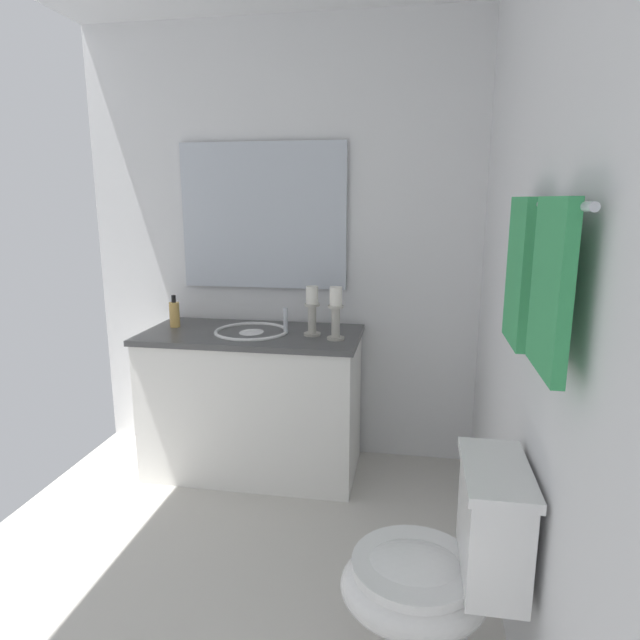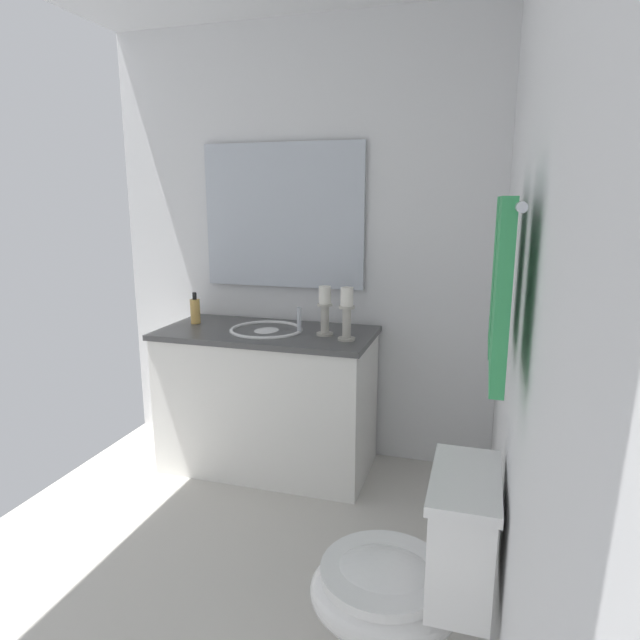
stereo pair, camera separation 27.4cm
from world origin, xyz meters
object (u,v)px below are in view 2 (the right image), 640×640
object	(u,v)px
soap_bottle	(195,311)
candle_holder_tall	(347,312)
towel_center	(502,291)
mirror	(283,216)
vanity_cabinet	(268,399)
towel_bar	(513,205)
candle_holder_short	(325,309)
toilet	(406,586)
sink_basin	(267,337)
towel_near_vanity	(498,275)

from	to	relation	value
soap_bottle	candle_holder_tall	bearing A→B (deg)	82.47
candle_holder_tall	soap_bottle	bearing A→B (deg)	-97.53
soap_bottle	towel_center	size ratio (longest dim) A/B	0.45
mirror	soap_bottle	distance (m)	0.74
vanity_cabinet	towel_bar	xyz separation A→B (m)	(1.27, 1.18, 1.09)
candle_holder_short	towel_bar	bearing A→B (deg)	33.67
towel_bar	towel_center	distance (m)	0.27
mirror	toilet	xyz separation A→B (m)	(1.54, 0.96, -1.04)
candle_holder_tall	sink_basin	bearing A→B (deg)	-99.13
mirror	candle_holder_short	xyz separation A→B (m)	(0.29, 0.33, -0.47)
mirror	towel_bar	size ratio (longest dim) A/B	1.20
candle_holder_tall	candle_holder_short	bearing A→B (deg)	-116.80
sink_basin	toilet	xyz separation A→B (m)	(1.26, 0.95, -0.39)
candle_holder_short	toilet	world-z (taller)	candle_holder_short
vanity_cabinet	mirror	size ratio (longest dim) A/B	1.24
sink_basin	candle_holder_short	bearing A→B (deg)	88.75
toilet	towel_near_vanity	distance (m)	0.96
sink_basin	candle_holder_tall	bearing A→B (deg)	80.87
towel_near_vanity	towel_center	world-z (taller)	same
candle_holder_short	soap_bottle	world-z (taller)	candle_holder_short
towel_bar	candle_holder_tall	bearing A→B (deg)	-149.40
toilet	candle_holder_short	bearing A→B (deg)	-153.68
vanity_cabinet	soap_bottle	xyz separation A→B (m)	(-0.05, -0.46, 0.47)
sink_basin	toilet	distance (m)	1.63
vanity_cabinet	candle_holder_tall	bearing A→B (deg)	80.89
vanity_cabinet	towel_center	xyz separation A→B (m)	(1.47, 1.16, 0.91)
toilet	sink_basin	bearing A→B (deg)	-142.90
sink_basin	soap_bottle	bearing A→B (deg)	-95.89
towel_near_vanity	toilet	bearing A→B (deg)	-47.47
vanity_cabinet	sink_basin	world-z (taller)	sink_basin
soap_bottle	towel_center	xyz separation A→B (m)	(1.52, 1.62, 0.43)
soap_bottle	sink_basin	bearing A→B (deg)	84.11
sink_basin	candle_holder_short	world-z (taller)	candle_holder_short
candle_holder_short	towel_near_vanity	distance (m)	1.40
mirror	towel_near_vanity	world-z (taller)	mirror
towel_bar	towel_near_vanity	distance (m)	0.28
mirror	vanity_cabinet	bearing A→B (deg)	-0.01
candle_holder_tall	towel_bar	distance (m)	1.49
towel_center	candle_holder_short	bearing A→B (deg)	-150.59
vanity_cabinet	towel_bar	world-z (taller)	towel_bar
candle_holder_short	towel_near_vanity	size ratio (longest dim) A/B	0.60
candle_holder_short	toilet	bearing A→B (deg)	26.32
soap_bottle	towel_bar	world-z (taller)	towel_bar
toilet	towel_near_vanity	size ratio (longest dim) A/B	1.72
toilet	mirror	bearing A→B (deg)	-148.22
sink_basin	towel_bar	size ratio (longest dim) A/B	0.51
mirror	candle_holder_short	bearing A→B (deg)	49.38
mirror	soap_bottle	xyz separation A→B (m)	(0.23, -0.46, -0.53)
candle_holder_tall	towel_near_vanity	world-z (taller)	towel_near_vanity
mirror	toilet	world-z (taller)	mirror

